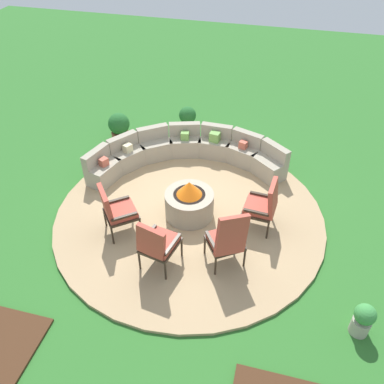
{
  "coord_description": "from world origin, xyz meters",
  "views": [
    {
      "loc": [
        1.48,
        -5.53,
        5.31
      ],
      "look_at": [
        0.0,
        0.2,
        0.45
      ],
      "focal_mm": 37.85,
      "sensor_mm": 36.0,
      "label": 1
    }
  ],
  "objects_px": {
    "potted_plant_0": "(119,126)",
    "lounge_chair_front_right": "(157,243)",
    "lounge_chair_back_right": "(264,204)",
    "potted_plant_1": "(188,117)",
    "lounge_chair_back_left": "(228,239)",
    "potted_plant_2": "(363,319)",
    "fire_pit": "(189,202)",
    "curved_stone_bench": "(186,153)",
    "lounge_chair_front_left": "(116,209)"
  },
  "relations": [
    {
      "from": "potted_plant_0",
      "to": "lounge_chair_front_right",
      "type": "bearing_deg",
      "value": -59.1
    },
    {
      "from": "lounge_chair_back_right",
      "to": "potted_plant_1",
      "type": "distance_m",
      "value": 3.88
    },
    {
      "from": "lounge_chair_back_left",
      "to": "potted_plant_0",
      "type": "distance_m",
      "value": 4.61
    },
    {
      "from": "lounge_chair_front_right",
      "to": "potted_plant_2",
      "type": "distance_m",
      "value": 3.21
    },
    {
      "from": "potted_plant_1",
      "to": "potted_plant_2",
      "type": "bearing_deg",
      "value": -51.75
    },
    {
      "from": "potted_plant_0",
      "to": "lounge_chair_back_left",
      "type": "bearing_deg",
      "value": -45.35
    },
    {
      "from": "fire_pit",
      "to": "potted_plant_2",
      "type": "xyz_separation_m",
      "value": [
        3.0,
        -1.76,
        -0.06
      ]
    },
    {
      "from": "curved_stone_bench",
      "to": "lounge_chair_back_left",
      "type": "distance_m",
      "value": 3.0
    },
    {
      "from": "lounge_chair_front_right",
      "to": "potted_plant_0",
      "type": "relative_size",
      "value": 1.46
    },
    {
      "from": "lounge_chair_front_right",
      "to": "lounge_chair_front_left",
      "type": "bearing_deg",
      "value": 160.51
    },
    {
      "from": "lounge_chair_back_left",
      "to": "curved_stone_bench",
      "type": "bearing_deg",
      "value": 84.5
    },
    {
      "from": "curved_stone_bench",
      "to": "potted_plant_1",
      "type": "xyz_separation_m",
      "value": [
        -0.37,
        1.56,
        -0.01
      ]
    },
    {
      "from": "curved_stone_bench",
      "to": "lounge_chair_front_left",
      "type": "bearing_deg",
      "value": -104.59
    },
    {
      "from": "lounge_chair_back_left",
      "to": "potted_plant_2",
      "type": "distance_m",
      "value": 2.25
    },
    {
      "from": "lounge_chair_front_left",
      "to": "lounge_chair_back_left",
      "type": "height_order",
      "value": "lounge_chair_back_left"
    },
    {
      "from": "lounge_chair_front_left",
      "to": "lounge_chair_front_right",
      "type": "bearing_deg",
      "value": 19.77
    },
    {
      "from": "lounge_chair_back_left",
      "to": "lounge_chair_back_right",
      "type": "bearing_deg",
      "value": 32.5
    },
    {
      "from": "fire_pit",
      "to": "potted_plant_2",
      "type": "relative_size",
      "value": 1.6
    },
    {
      "from": "lounge_chair_back_left",
      "to": "lounge_chair_front_right",
      "type": "bearing_deg",
      "value": 163.16
    },
    {
      "from": "lounge_chair_front_left",
      "to": "lounge_chair_back_right",
      "type": "relative_size",
      "value": 1.01
    },
    {
      "from": "curved_stone_bench",
      "to": "lounge_chair_front_left",
      "type": "xyz_separation_m",
      "value": [
        -0.62,
        -2.38,
        0.26
      ]
    },
    {
      "from": "fire_pit",
      "to": "potted_plant_0",
      "type": "relative_size",
      "value": 1.29
    },
    {
      "from": "lounge_chair_back_right",
      "to": "potted_plant_2",
      "type": "distance_m",
      "value": 2.43
    },
    {
      "from": "lounge_chair_back_left",
      "to": "lounge_chair_front_left",
      "type": "bearing_deg",
      "value": 139.1
    },
    {
      "from": "potted_plant_1",
      "to": "curved_stone_bench",
      "type": "bearing_deg",
      "value": -76.59
    },
    {
      "from": "lounge_chair_front_right",
      "to": "potted_plant_1",
      "type": "xyz_separation_m",
      "value": [
        -0.71,
        4.52,
        -0.26
      ]
    },
    {
      "from": "lounge_chair_back_right",
      "to": "potted_plant_1",
      "type": "xyz_separation_m",
      "value": [
        -2.24,
        3.15,
        -0.27
      ]
    },
    {
      "from": "curved_stone_bench",
      "to": "lounge_chair_back_left",
      "type": "relative_size",
      "value": 3.43
    },
    {
      "from": "lounge_chair_front_left",
      "to": "lounge_chair_back_right",
      "type": "height_order",
      "value": "lounge_chair_front_left"
    },
    {
      "from": "fire_pit",
      "to": "potted_plant_0",
      "type": "height_order",
      "value": "fire_pit"
    },
    {
      "from": "potted_plant_2",
      "to": "curved_stone_bench",
      "type": "bearing_deg",
      "value": 136.21
    },
    {
      "from": "potted_plant_0",
      "to": "potted_plant_1",
      "type": "distance_m",
      "value": 1.72
    },
    {
      "from": "potted_plant_0",
      "to": "potted_plant_1",
      "type": "height_order",
      "value": "potted_plant_0"
    },
    {
      "from": "potted_plant_1",
      "to": "potted_plant_2",
      "type": "distance_m",
      "value": 6.27
    },
    {
      "from": "lounge_chair_front_right",
      "to": "potted_plant_0",
      "type": "xyz_separation_m",
      "value": [
        -2.16,
        3.6,
        -0.21
      ]
    },
    {
      "from": "fire_pit",
      "to": "lounge_chair_back_left",
      "type": "relative_size",
      "value": 0.78
    },
    {
      "from": "lounge_chair_front_left",
      "to": "potted_plant_1",
      "type": "bearing_deg",
      "value": 137.68
    },
    {
      "from": "fire_pit",
      "to": "potted_plant_2",
      "type": "height_order",
      "value": "fire_pit"
    },
    {
      "from": "potted_plant_2",
      "to": "lounge_chair_back_right",
      "type": "bearing_deg",
      "value": 132.8
    },
    {
      "from": "lounge_chair_back_left",
      "to": "potted_plant_1",
      "type": "xyz_separation_m",
      "value": [
        -1.78,
        4.19,
        -0.31
      ]
    },
    {
      "from": "potted_plant_1",
      "to": "fire_pit",
      "type": "bearing_deg",
      "value": -74.48
    },
    {
      "from": "curved_stone_bench",
      "to": "potted_plant_0",
      "type": "bearing_deg",
      "value": 160.56
    },
    {
      "from": "lounge_chair_front_left",
      "to": "lounge_chair_back_left",
      "type": "relative_size",
      "value": 0.88
    },
    {
      "from": "potted_plant_1",
      "to": "lounge_chair_back_right",
      "type": "bearing_deg",
      "value": -54.59
    },
    {
      "from": "curved_stone_bench",
      "to": "potted_plant_1",
      "type": "relative_size",
      "value": 6.6
    },
    {
      "from": "potted_plant_0",
      "to": "potted_plant_2",
      "type": "xyz_separation_m",
      "value": [
        5.33,
        -4.01,
        -0.08
      ]
    },
    {
      "from": "curved_stone_bench",
      "to": "lounge_chair_back_right",
      "type": "distance_m",
      "value": 2.47
    },
    {
      "from": "lounge_chair_back_right",
      "to": "curved_stone_bench",
      "type": "bearing_deg",
      "value": 54.72
    },
    {
      "from": "potted_plant_1",
      "to": "lounge_chair_back_left",
      "type": "bearing_deg",
      "value": -66.94
    },
    {
      "from": "lounge_chair_front_right",
      "to": "potted_plant_0",
      "type": "distance_m",
      "value": 4.2
    }
  ]
}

